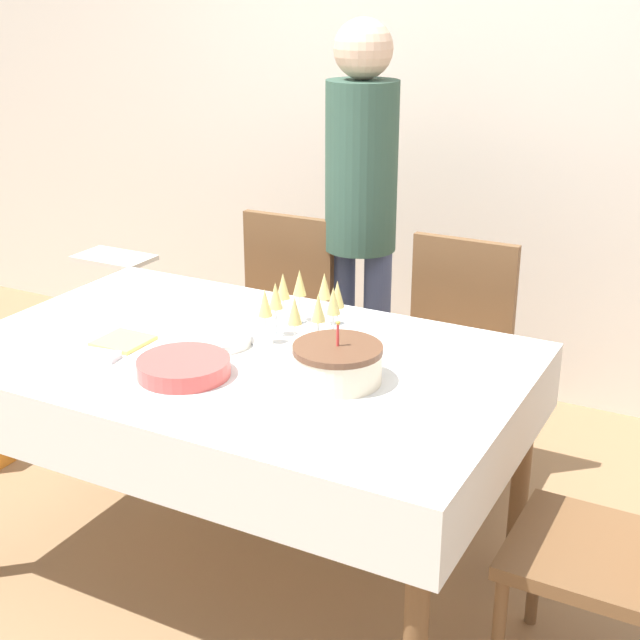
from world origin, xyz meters
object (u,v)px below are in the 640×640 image
dining_chair_right_end (630,533)px  champagne_tray (304,310)px  dining_chair_far_right (450,358)px  plate_stack_main (184,367)px  dining_chair_far_left (276,324)px  person_standing (361,198)px  high_chair (130,300)px  birthday_cake (338,363)px  plate_stack_dessert (219,340)px

dining_chair_right_end → champagne_tray: bearing=169.3°
dining_chair_far_right → plate_stack_main: (-0.42, -1.06, 0.29)m
dining_chair_far_left → plate_stack_main: 1.14m
person_standing → high_chair: bearing=-171.0°
birthday_cake → dining_chair_far_right: bearing=88.7°
dining_chair_right_end → person_standing: bearing=140.6°
dining_chair_far_left → plate_stack_dessert: (0.28, -0.81, 0.28)m
person_standing → birthday_cake: bearing=-67.6°
champagne_tray → high_chair: size_ratio=0.49×
dining_chair_far_left → high_chair: (-0.77, 0.02, -0.03)m
dining_chair_right_end → plate_stack_dessert: 1.28m
dining_chair_far_right → plate_stack_dessert: (-0.46, -0.81, 0.28)m
dining_chair_far_right → person_standing: size_ratio=0.55×
champagne_tray → dining_chair_far_right: bearing=68.1°
high_chair → plate_stack_main: bearing=-44.3°
dining_chair_right_end → birthday_cake: 0.87m
person_standing → plate_stack_dessert: bearing=-90.2°
champagne_tray → plate_stack_dessert: 0.28m
birthday_cake → plate_stack_main: (-0.40, -0.17, -0.03)m
dining_chair_far_right → plate_stack_main: bearing=-111.7°
plate_stack_dessert → champagne_tray: bearing=39.5°
champagne_tray → plate_stack_main: 0.44m
plate_stack_main → high_chair: bearing=135.7°
person_standing → high_chair: (-1.06, -0.17, -0.55)m
dining_chair_right_end → person_standing: person_standing is taller
champagne_tray → high_chair: 1.47m
champagne_tray → person_standing: bearing=103.7°
plate_stack_dessert → high_chair: bearing=141.7°
dining_chair_far_right → champagne_tray: (-0.26, -0.65, 0.35)m
birthday_cake → champagne_tray: same height
plate_stack_dessert → high_chair: size_ratio=0.28×
birthday_cake → plate_stack_main: birthday_cake is taller
plate_stack_dessert → plate_stack_main: bearing=-79.7°
dining_chair_far_right → person_standing: 0.72m
dining_chair_far_left → champagne_tray: champagne_tray is taller
dining_chair_far_left → person_standing: 0.62m
dining_chair_far_right → birthday_cake: birthday_cake is taller
dining_chair_far_left → dining_chair_far_right: bearing=0.0°
person_standing → high_chair: person_standing is taller
dining_chair_far_right → person_standing: person_standing is taller
dining_chair_far_left → high_chair: 0.77m
plate_stack_main → champagne_tray: bearing=68.6°
birthday_cake → plate_stack_main: bearing=-157.3°
dining_chair_right_end → person_standing: size_ratio=0.55×
birthday_cake → champagne_tray: size_ratio=0.72×
person_standing → high_chair: 1.20m
person_standing → plate_stack_main: bearing=-88.1°
dining_chair_far_left → plate_stack_dessert: size_ratio=4.73×
dining_chair_far_left → plate_stack_main: (0.33, -1.06, 0.29)m
birthday_cake → high_chair: size_ratio=0.35×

